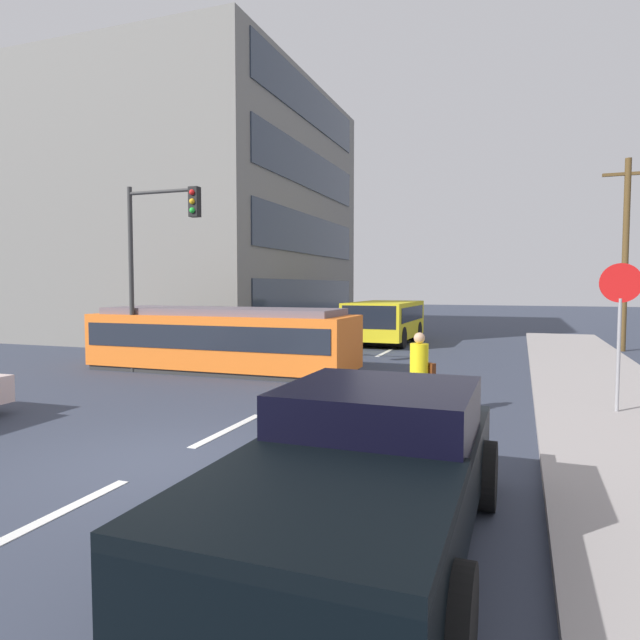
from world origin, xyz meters
TOP-DOWN VIEW (x-y plane):
  - ground_plane at (0.00, 10.00)m, footprint 120.00×120.00m
  - sidewalk_curb_right at (6.80, 6.00)m, footprint 3.20×36.00m
  - lane_stripe_0 at (0.00, -2.00)m, footprint 0.16×2.40m
  - lane_stripe_1 at (0.00, 2.00)m, footprint 0.16×2.40m
  - lane_stripe_2 at (0.00, 6.00)m, footprint 0.16×2.40m
  - lane_stripe_3 at (0.00, 14.11)m, footprint 0.16×2.40m
  - lane_stripe_4 at (0.00, 20.11)m, footprint 0.16×2.40m
  - corner_building at (-13.86, 19.35)m, footprint 17.73×15.27m
  - streetcar_tram at (-3.63, 8.11)m, footprint 8.17×2.54m
  - city_bus at (-0.81, 17.58)m, footprint 2.61×5.46m
  - pedestrian_crossing at (3.04, 4.20)m, footprint 0.51×0.36m
  - pickup_truck_parked at (3.52, -1.58)m, footprint 2.30×5.01m
  - parked_sedan_mid at (-5.69, 12.07)m, footprint 2.10×4.23m
  - parked_sedan_far at (-5.00, 17.69)m, footprint 2.11×4.26m
  - stop_sign at (6.69, 5.35)m, footprint 0.76×0.07m
  - traffic_light_mast at (-5.13, 6.95)m, footprint 2.43×0.33m
  - utility_pole_mid at (8.71, 17.92)m, footprint 1.80×0.24m

SIDE VIEW (x-z plane):
  - ground_plane at x=0.00m, z-range 0.00..0.00m
  - lane_stripe_0 at x=0.00m, z-range 0.00..0.01m
  - lane_stripe_1 at x=0.00m, z-range 0.00..0.01m
  - lane_stripe_2 at x=0.00m, z-range 0.00..0.01m
  - lane_stripe_3 at x=0.00m, z-range 0.00..0.01m
  - lane_stripe_4 at x=0.00m, z-range 0.00..0.01m
  - sidewalk_curb_right at x=6.80m, z-range 0.00..0.14m
  - parked_sedan_far at x=-5.00m, z-range 0.03..1.22m
  - parked_sedan_mid at x=-5.69m, z-range 0.03..1.22m
  - pickup_truck_parked at x=3.52m, z-range 0.02..1.57m
  - pedestrian_crossing at x=3.04m, z-range 0.11..1.78m
  - streetcar_tram at x=-3.63m, z-range 0.03..1.95m
  - city_bus at x=-0.81m, z-range 0.14..2.00m
  - stop_sign at x=6.69m, z-range 0.75..3.63m
  - traffic_light_mast at x=-5.13m, z-range 1.04..6.53m
  - utility_pole_mid at x=8.71m, z-range 0.18..7.70m
  - corner_building at x=-13.86m, z-range 0.00..12.80m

